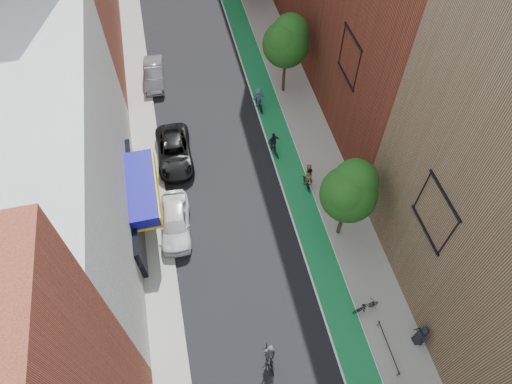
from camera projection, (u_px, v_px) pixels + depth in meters
bike_lane at (259, 79)px, 38.72m from camera, size 2.00×68.00×0.01m
sidewalk_left at (140, 96)px, 37.36m from camera, size 2.00×68.00×0.15m
sidewalk_right at (287, 74)px, 38.98m from camera, size 3.00×68.00×0.15m
building_left_white at (43, 174)px, 25.04m from camera, size 8.00×20.00×12.00m
tree_near at (350, 191)px, 26.01m from camera, size 3.40×3.36×6.42m
tree_mid at (287, 41)px, 33.84m from camera, size 3.55×3.53×6.74m
parked_car_white at (175, 222)px, 29.34m from camera, size 2.30×4.85×1.60m
parked_car_black at (174, 152)px, 32.91m from camera, size 2.57×5.37×1.48m
parked_car_silver at (154, 74)px, 37.95m from camera, size 1.83×4.48×1.44m
cyclist_lead at (270, 356)px, 24.44m from camera, size 0.64×1.75×2.10m
cyclist_lane_near at (307, 177)px, 31.27m from camera, size 0.91×1.52×2.16m
cyclist_lane_mid at (274, 146)px, 33.23m from camera, size 1.02×1.63×1.98m
cyclist_lane_far at (259, 100)px, 35.93m from camera, size 1.11×1.90×1.97m
parked_bike_mid at (366, 306)px, 26.13m from camera, size 1.75×0.73×1.02m
pedestrian at (421, 335)px, 24.76m from camera, size 0.61×0.91×1.82m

